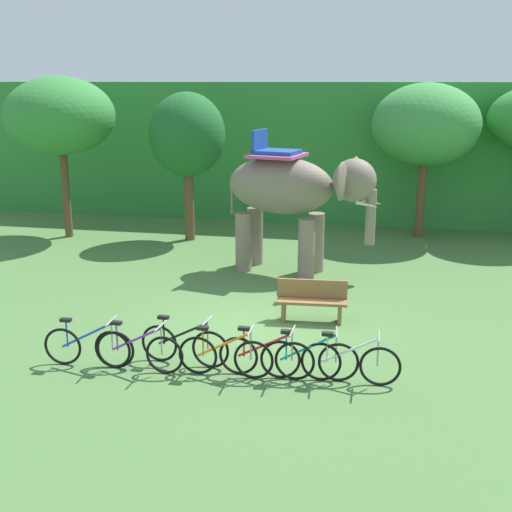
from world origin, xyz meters
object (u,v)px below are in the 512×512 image
(bike_purple, at_px, (138,351))
(bike_white, at_px, (350,362))
(bike_orange, at_px, (225,356))
(bike_teal, at_px, (309,359))
(bike_red, at_px, (266,357))
(bike_black, at_px, (184,345))
(bike_blue, at_px, (89,346))
(tree_center_left, at_px, (187,136))
(wooden_bench, at_px, (312,299))
(tree_far_left, at_px, (426,125))
(elephant, at_px, (292,192))
(tree_center, at_px, (60,116))

(bike_purple, relative_size, bike_white, 1.00)
(bike_purple, bearing_deg, bike_orange, 2.90)
(bike_teal, bearing_deg, bike_red, -176.81)
(bike_red, bearing_deg, bike_black, 171.81)
(bike_blue, relative_size, bike_red, 1.00)
(bike_purple, bearing_deg, tree_center_left, 101.52)
(bike_blue, height_order, wooden_bench, bike_blue)
(tree_far_left, distance_m, bike_blue, 13.48)
(tree_center_left, bearing_deg, bike_black, -73.70)
(bike_blue, distance_m, bike_purple, 0.94)
(bike_blue, xyz_separation_m, bike_teal, (3.97, 0.23, 0.00))
(elephant, xyz_separation_m, bike_white, (1.93, -6.36, -1.82))
(bike_blue, xyz_separation_m, wooden_bench, (3.70, 3.09, 0.09))
(tree_far_left, xyz_separation_m, bike_teal, (-2.35, -11.23, -3.27))
(bike_white, bearing_deg, tree_center_left, 121.26)
(tree_far_left, relative_size, bike_blue, 2.90)
(bike_orange, xyz_separation_m, wooden_bench, (1.18, 3.01, 0.09))
(bike_orange, bearing_deg, tree_center, 129.73)
(tree_far_left, distance_m, bike_white, 11.80)
(bike_teal, bearing_deg, bike_black, 175.48)
(tree_center_left, bearing_deg, wooden_bench, -54.12)
(bike_orange, bearing_deg, bike_purple, -177.10)
(bike_purple, xyz_separation_m, bike_white, (3.73, 0.24, 0.00))
(bike_red, relative_size, bike_teal, 1.00)
(bike_purple, relative_size, bike_black, 1.00)
(bike_blue, distance_m, bike_black, 1.72)
(bike_teal, bearing_deg, tree_far_left, 78.19)
(tree_far_left, distance_m, bike_orange, 12.43)
(bike_teal, bearing_deg, tree_center_left, 118.00)
(tree_center_left, xyz_separation_m, bike_teal, (4.99, -9.38, -2.96))
(bike_purple, distance_m, bike_white, 3.74)
(tree_center_left, relative_size, tree_far_left, 0.95)
(tree_center, relative_size, wooden_bench, 3.39)
(bike_teal, bearing_deg, elephant, 100.89)
(bike_white, bearing_deg, bike_black, 176.68)
(tree_center, distance_m, bike_white, 13.73)
(bike_black, bearing_deg, bike_orange, -21.26)
(elephant, height_order, wooden_bench, elephant)
(tree_center, height_order, bike_teal, tree_center)
(tree_center_left, relative_size, bike_teal, 2.75)
(bike_orange, bearing_deg, tree_far_left, 71.53)
(bike_blue, height_order, bike_purple, same)
(elephant, height_order, bike_white, elephant)
(bike_purple, height_order, bike_red, same)
(bike_purple, relative_size, bike_teal, 1.00)
(tree_center, height_order, wooden_bench, tree_center)
(tree_center, relative_size, tree_far_left, 1.04)
(bike_black, relative_size, bike_white, 1.00)
(tree_center, xyz_separation_m, bike_blue, (5.08, -9.23, -3.54))
(tree_center, bearing_deg, wooden_bench, -34.95)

